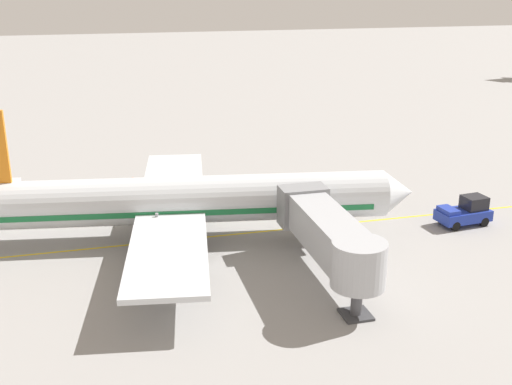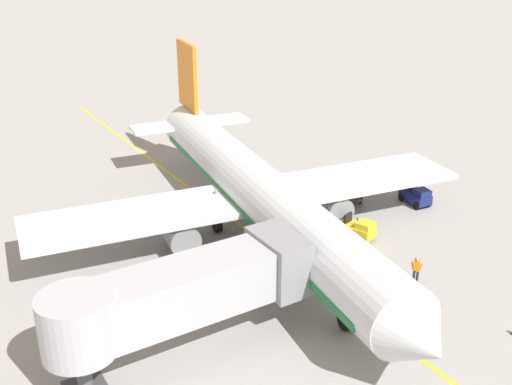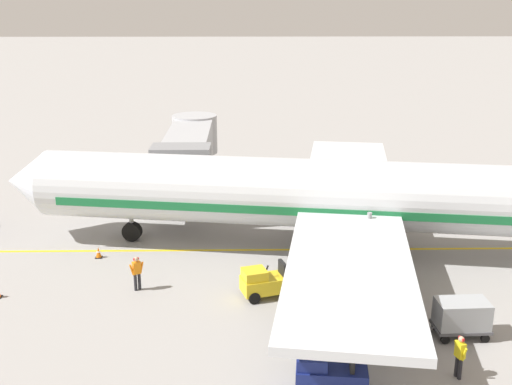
{
  "view_description": "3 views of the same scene",
  "coord_description": "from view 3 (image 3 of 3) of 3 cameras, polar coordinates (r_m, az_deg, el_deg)",
  "views": [
    {
      "loc": [
        45.82,
        -6.9,
        19.7
      ],
      "look_at": [
        0.66,
        4.8,
        3.67
      ],
      "focal_mm": 43.95,
      "sensor_mm": 36.0,
      "label": 1
    },
    {
      "loc": [
        19.79,
        30.67,
        19.39
      ],
      "look_at": [
        0.24,
        -0.61,
        3.48
      ],
      "focal_mm": 43.67,
      "sensor_mm": 36.0,
      "label": 2
    },
    {
      "loc": [
        -32.14,
        3.7,
        13.32
      ],
      "look_at": [
        1.56,
        3.15,
        2.84
      ],
      "focal_mm": 44.01,
      "sensor_mm": 36.0,
      "label": 3
    }
  ],
  "objects": [
    {
      "name": "jet_bridge",
      "position": [
        42.96,
        -6.08,
        3.89
      ],
      "size": [
        13.16,
        3.5,
        4.98
      ],
      "color": "#A8AAAF",
      "rests_on": "ground"
    },
    {
      "name": "ground_crew_wing_walker",
      "position": [
        24.62,
        18.03,
        -13.83
      ],
      "size": [
        0.72,
        0.34,
        1.69
      ],
      "color": "#232328",
      "rests_on": "ground"
    },
    {
      "name": "parked_airliner",
      "position": [
        33.84,
        7.25,
        -0.3
      ],
      "size": [
        30.44,
        37.28,
        10.63
      ],
      "color": "silver",
      "rests_on": "ground"
    },
    {
      "name": "baggage_cart_second_in_train",
      "position": [
        27.36,
        18.2,
        -10.56
      ],
      "size": [
        1.4,
        2.93,
        1.58
      ],
      "color": "#4C4C51",
      "rests_on": "ground"
    },
    {
      "name": "ground_plane",
      "position": [
        34.99,
        5.23,
        -5.19
      ],
      "size": [
        400.0,
        400.0,
        0.0
      ],
      "primitive_type": "plane",
      "color": "gray"
    },
    {
      "name": "baggage_cart_front",
      "position": [
        26.97,
        12.1,
        -10.46
      ],
      "size": [
        1.4,
        2.93,
        1.58
      ],
      "color": "#4C4C51",
      "rests_on": "ground"
    },
    {
      "name": "baggage_tug_trailing",
      "position": [
        29.38,
        0.98,
        -8.15
      ],
      "size": [
        1.9,
        2.74,
        1.62
      ],
      "color": "gold",
      "rests_on": "ground"
    },
    {
      "name": "baggage_tug_lead",
      "position": [
        23.06,
        6.65,
        -16.01
      ],
      "size": [
        1.52,
        2.61,
        1.62
      ],
      "color": "navy",
      "rests_on": "ground"
    },
    {
      "name": "ground_crew_loader",
      "position": [
        30.4,
        -10.78,
        -7.07
      ],
      "size": [
        0.46,
        0.66,
        1.69
      ],
      "color": "#232328",
      "rests_on": "ground"
    },
    {
      "name": "gate_lead_in_line",
      "position": [
        34.99,
        5.23,
        -5.18
      ],
      "size": [
        0.24,
        80.0,
        0.01
      ],
      "primitive_type": "cube",
      "color": "gold",
      "rests_on": "ground"
    },
    {
      "name": "safety_cone_nose_right",
      "position": [
        34.73,
        -14.12,
        -5.32
      ],
      "size": [
        0.36,
        0.36,
        0.59
      ],
      "color": "black",
      "rests_on": "ground"
    }
  ]
}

